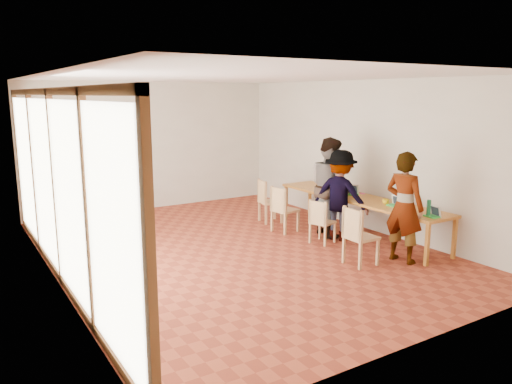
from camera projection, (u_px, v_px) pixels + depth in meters
ground at (237, 250)px, 8.85m from camera, size 8.00×8.00×0.00m
wall_back at (153, 146)px, 11.89m from camera, size 6.00×0.10×3.00m
wall_front at (426, 212)px, 5.24m from camera, size 6.00×0.10×3.00m
wall_right at (364, 155)px, 10.13m from camera, size 0.10×8.00×3.00m
window_wall at (54, 182)px, 7.02m from camera, size 0.10×8.00×3.00m
ceiling at (235, 75)px, 8.27m from camera, size 6.00×8.00×0.04m
communal_table at (358, 200)px, 9.68m from camera, size 0.80×4.00×0.75m
side_table at (97, 192)px, 10.56m from camera, size 0.90×0.90×0.75m
chair_near at (357, 230)px, 7.94m from camera, size 0.44×0.44×0.51m
chair_mid at (320, 217)px, 9.12m from camera, size 0.48×0.48×0.44m
chair_far at (282, 205)px, 9.87m from camera, size 0.50×0.50×0.49m
chair_empty at (266, 197)px, 10.65m from camera, size 0.50×0.50×0.49m
chair_spare at (129, 208)px, 9.35m from camera, size 0.64×0.64×0.53m
person_near at (404, 207)px, 8.08m from camera, size 0.55×0.73×1.83m
person_mid at (330, 186)px, 9.68m from camera, size 0.95×1.09×1.91m
person_far at (340, 195)px, 9.34m from camera, size 1.03×1.27×1.71m
laptop_near at (434, 214)px, 8.13m from camera, size 0.21×0.24×0.19m
laptop_mid at (396, 203)px, 8.91m from camera, size 0.22×0.25×0.19m
laptop_far at (352, 192)px, 9.93m from camera, size 0.28×0.30×0.21m
yellow_mug at (386, 202)px, 9.06m from camera, size 0.14×0.14×0.09m
green_bottle at (429, 208)px, 8.11m from camera, size 0.07×0.07×0.28m
clear_glass at (329, 184)px, 10.83m from camera, size 0.07×0.07×0.09m
condiment_cup at (397, 209)px, 8.59m from camera, size 0.08×0.08×0.06m
pink_phone at (362, 193)px, 10.01m from camera, size 0.05×0.10×0.01m
black_pouch at (341, 192)px, 9.96m from camera, size 0.16×0.26×0.09m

